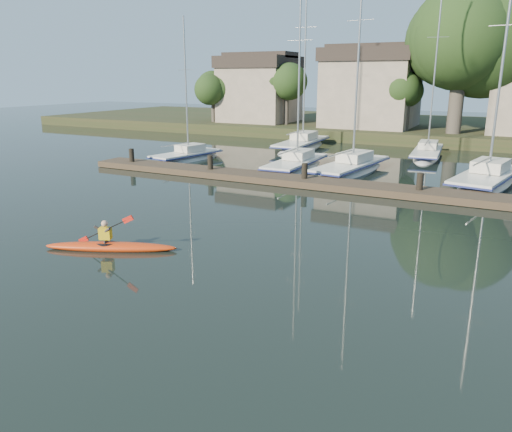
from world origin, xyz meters
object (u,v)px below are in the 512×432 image
at_px(sailboat_2, 350,176).
at_px(sailboat_1, 296,172).
at_px(dock, 359,187).
at_px(sailboat_3, 485,189).
at_px(kayak, 110,245).
at_px(sailboat_6, 426,159).
at_px(sailboat_5, 302,151).
at_px(sailboat_0, 187,163).

bearing_deg(sailboat_2, sailboat_1, -164.66).
distance_m(dock, sailboat_1, 6.82).
bearing_deg(sailboat_3, kayak, -111.01).
distance_m(sailboat_1, sailboat_6, 11.23).
bearing_deg(sailboat_5, sailboat_2, -54.14).
bearing_deg(sailboat_1, sailboat_6, 53.09).
height_order(sailboat_0, sailboat_1, sailboat_1).
bearing_deg(kayak, sailboat_5, 73.84).
xyz_separation_m(kayak, sailboat_5, (-3.75, 25.98, -0.38)).
bearing_deg(dock, sailboat_6, 84.89).
xyz_separation_m(sailboat_3, sailboat_5, (-14.36, 8.67, 0.01)).
bearing_deg(sailboat_0, dock, -6.69).
relative_size(dock, sailboat_3, 2.40).
height_order(sailboat_1, sailboat_3, sailboat_3).
distance_m(sailboat_0, sailboat_3, 19.25).
relative_size(sailboat_0, sailboat_6, 0.75).
xyz_separation_m(sailboat_0, sailboat_6, (14.70, 9.44, 0.01)).
bearing_deg(sailboat_1, kayak, -89.98).
relative_size(kayak, sailboat_0, 0.41).
xyz_separation_m(sailboat_2, sailboat_6, (3.08, 8.64, 0.02)).
bearing_deg(sailboat_2, sailboat_3, 5.65).
distance_m(kayak, sailboat_1, 17.01).
bearing_deg(sailboat_1, sailboat_0, -179.35).
distance_m(sailboat_3, sailboat_6, 9.93).
relative_size(dock, sailboat_5, 2.12).
bearing_deg(sailboat_0, sailboat_5, 71.90).
height_order(sailboat_1, sailboat_5, sailboat_5).
distance_m(dock, sailboat_2, 5.12).
distance_m(kayak, sailboat_3, 20.31).
distance_m(sailboat_5, sailboat_6, 9.83).
relative_size(sailboat_5, sailboat_6, 1.13).
xyz_separation_m(sailboat_0, sailboat_5, (4.87, 9.27, -0.03)).
distance_m(sailboat_2, sailboat_3, 7.61).
distance_m(kayak, sailboat_2, 17.76).
xyz_separation_m(dock, sailboat_2, (-1.88, 4.75, -0.39)).
bearing_deg(dock, sailboat_0, 163.68).
distance_m(sailboat_2, sailboat_6, 9.17).
height_order(sailboat_3, sailboat_6, sailboat_6).
xyz_separation_m(sailboat_1, sailboat_6, (6.52, 9.14, 0.02)).
height_order(dock, sailboat_0, sailboat_0).
bearing_deg(sailboat_1, sailboat_2, 6.82).
relative_size(sailboat_0, sailboat_2, 0.71).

